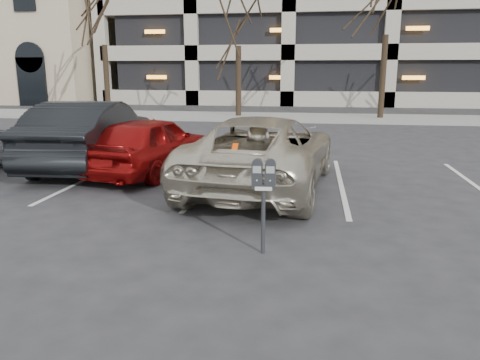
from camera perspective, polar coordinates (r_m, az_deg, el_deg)
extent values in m
plane|color=#28282B|center=(8.06, 3.05, -3.95)|extent=(140.00, 140.00, 0.00)
cube|color=gray|center=(23.78, 7.03, 7.57)|extent=(80.00, 4.00, 0.12)
cube|color=silver|center=(11.38, -17.23, 0.61)|extent=(0.10, 5.20, 0.00)
cube|color=silver|center=(10.46, -3.30, 0.12)|extent=(0.10, 5.20, 0.00)
cube|color=silver|center=(10.26, 12.18, -0.43)|extent=(0.10, 5.20, 0.00)
cube|color=silver|center=(10.80, 27.17, -0.93)|extent=(0.10, 5.20, 0.00)
cylinder|color=black|center=(26.00, -15.94, 11.54)|extent=(0.28, 0.28, 3.64)
cylinder|color=black|center=(23.96, -0.19, 11.81)|extent=(0.28, 0.28, 3.54)
cylinder|color=black|center=(23.88, 17.01, 11.79)|extent=(0.28, 0.28, 3.99)
cylinder|color=black|center=(6.17, 2.84, -5.00)|extent=(0.06, 0.06, 0.90)
cube|color=black|center=(6.04, 2.89, -0.76)|extent=(0.31, 0.12, 0.06)
cube|color=silver|center=(5.99, 2.87, -1.08)|extent=(0.22, 0.02, 0.05)
cube|color=gray|center=(5.93, 2.07, 1.27)|extent=(0.11, 0.01, 0.09)
cube|color=gray|center=(5.92, 3.72, 1.23)|extent=(0.11, 0.01, 0.09)
imported|color=beige|center=(9.60, 2.83, 3.42)|extent=(3.01, 5.57, 1.48)
cube|color=#FF4805|center=(8.62, -0.11, 7.31)|extent=(0.10, 0.20, 0.01)
imported|color=maroon|center=(11.17, -10.84, 4.28)|extent=(2.31, 4.23, 1.37)
imported|color=black|center=(12.25, -17.61, 5.34)|extent=(2.10, 5.11, 1.65)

